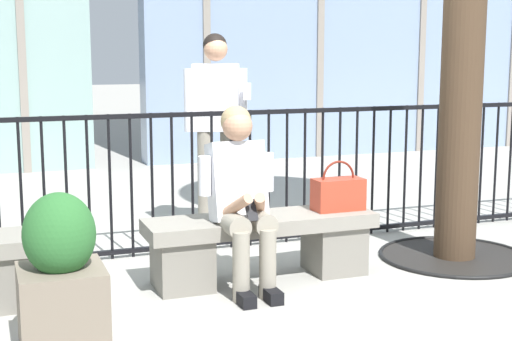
# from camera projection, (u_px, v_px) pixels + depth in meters

# --- Properties ---
(ground_plane) EXTENTS (60.00, 60.00, 0.00)m
(ground_plane) POSITION_uv_depth(u_px,v_px,m) (261.00, 279.00, 5.12)
(ground_plane) COLOR #9E9B93
(stone_bench) EXTENTS (1.60, 0.44, 0.45)m
(stone_bench) POSITION_uv_depth(u_px,v_px,m) (261.00, 241.00, 5.08)
(stone_bench) COLOR gray
(stone_bench) RESTS_ON ground
(seated_person_with_phone) EXTENTS (0.52, 0.66, 1.21)m
(seated_person_with_phone) POSITION_uv_depth(u_px,v_px,m) (241.00, 192.00, 4.83)
(seated_person_with_phone) COLOR gray
(seated_person_with_phone) RESTS_ON ground
(handbag_on_bench) EXTENTS (0.36, 0.18, 0.35)m
(handbag_on_bench) POSITION_uv_depth(u_px,v_px,m) (338.00, 193.00, 5.22)
(handbag_on_bench) COLOR #B23823
(handbag_on_bench) RESTS_ON stone_bench
(bystander_at_railing) EXTENTS (0.55, 0.35, 1.71)m
(bystander_at_railing) POSITION_uv_depth(u_px,v_px,m) (216.00, 119.00, 6.23)
(bystander_at_railing) COLOR gray
(bystander_at_railing) RESTS_ON ground
(plaza_railing) EXTENTS (8.81, 0.04, 1.10)m
(plaza_railing) POSITION_uv_depth(u_px,v_px,m) (222.00, 180.00, 5.84)
(plaza_railing) COLOR black
(plaza_railing) RESTS_ON ground
(planter) EXTENTS (0.44, 0.44, 0.85)m
(planter) POSITION_uv_depth(u_px,v_px,m) (61.00, 279.00, 3.85)
(planter) COLOR #726656
(planter) RESTS_ON ground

